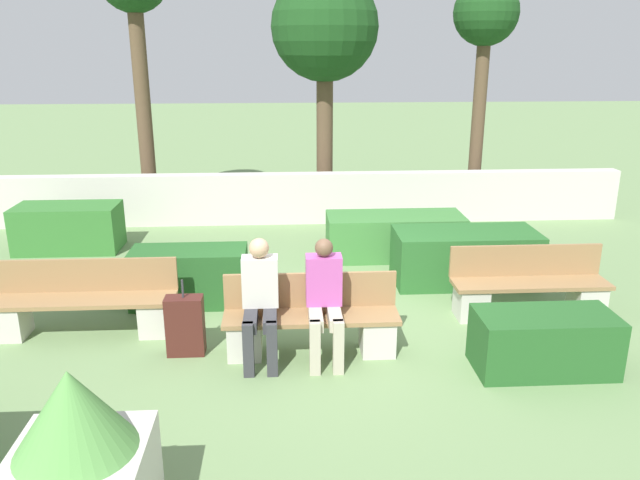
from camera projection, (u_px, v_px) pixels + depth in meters
ground_plane at (328, 322)px, 7.62m from camera, size 60.00×60.00×0.00m
perimeter_wall at (311, 198)px, 11.77m from camera, size 11.78×0.30×0.95m
bench_front at (311, 324)px, 6.80m from camera, size 1.91×0.48×0.85m
bench_left_side at (529, 290)px, 7.75m from camera, size 1.93×0.48×0.85m
bench_right_side at (84, 306)px, 7.24m from camera, size 2.13×0.48×0.85m
person_seated_man at (325, 296)px, 6.55m from camera, size 0.38×0.63×1.31m
person_seated_woman at (260, 296)px, 6.51m from camera, size 0.38×0.63×1.33m
hedge_block_near_left at (465, 257)px, 8.82m from camera, size 2.00×0.90×0.75m
hedge_block_near_right at (68, 228)px, 10.20m from camera, size 1.64×0.80×0.75m
hedge_block_mid_right at (190, 276)px, 8.10m from camera, size 1.49×0.66×0.73m
hedge_block_far_left at (544, 342)px, 6.44m from camera, size 1.42×0.68×0.62m
hedge_block_far_right at (395, 236)px, 9.90m from camera, size 2.15×0.84×0.68m
planter_corner_left at (79, 462)px, 4.11m from camera, size 0.88×0.88×1.29m
suitcase at (185, 326)px, 6.76m from camera, size 0.40×0.22×0.86m
tree_center_left at (325, 31)px, 11.71m from camera, size 2.03×2.03×4.58m
tree_center_right at (485, 25)px, 11.79m from camera, size 1.23×1.23×4.44m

